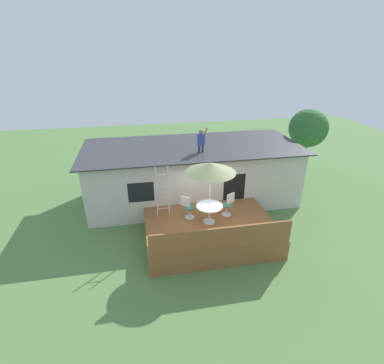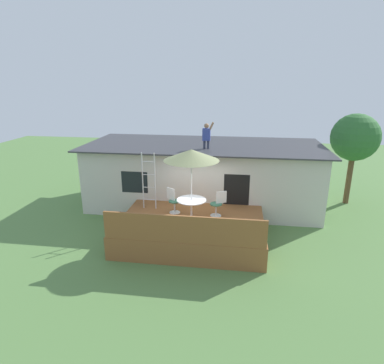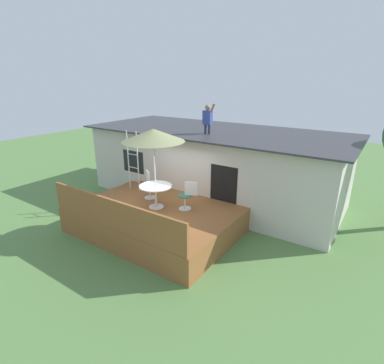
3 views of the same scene
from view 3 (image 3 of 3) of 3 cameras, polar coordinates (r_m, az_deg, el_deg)
The scene contains 10 objects.
ground_plane at distance 10.10m, azimuth -6.44°, elevation -8.89°, with size 40.00×40.00×0.00m, color #567F42.
house at distance 12.32m, azimuth 4.19°, elevation 3.53°, with size 10.50×4.50×2.81m.
deck at distance 9.92m, azimuth -6.53°, elevation -6.85°, with size 5.10×3.81×0.80m, color brown.
deck_railing at distance 8.39m, azimuth -15.01°, elevation -6.09°, with size 5.00×0.08×0.90m, color brown.
patio_table at distance 9.50m, azimuth -7.01°, elevation -1.60°, with size 1.04×1.04×0.74m.
patio_umbrella at distance 9.03m, azimuth -7.46°, elevation 8.91°, with size 1.90×1.90×2.54m.
step_ladder at distance 11.05m, azimuth -11.28°, elevation 3.98°, with size 0.52×0.04×2.20m.
person_figure at distance 11.03m, azimuth 3.05°, elevation 12.36°, with size 0.47×0.20×1.11m.
patio_chair_left at distance 10.39m, azimuth -8.25°, elevation -0.54°, with size 0.56×0.47×0.92m.
patio_chair_right at distance 9.35m, azimuth -0.95°, elevation -2.64°, with size 0.59×0.44×0.92m.
Camera 3 is at (5.88, -6.69, 4.76)m, focal length 27.72 mm.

